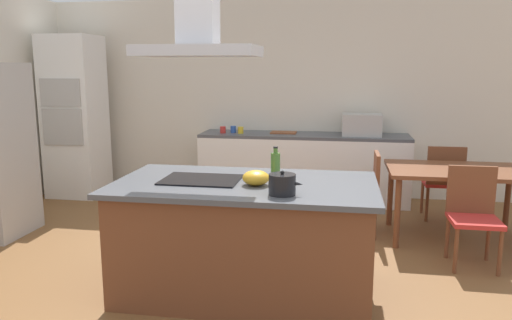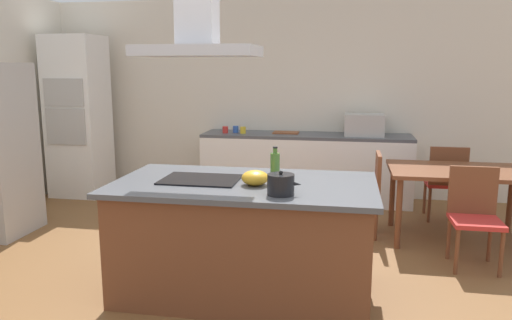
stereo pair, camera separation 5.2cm
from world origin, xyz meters
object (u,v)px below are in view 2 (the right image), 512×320
(cutting_board, at_px, (286,133))
(wall_oven_stack, at_px, (78,117))
(chair_at_left_end, at_px, (367,188))
(cooktop, at_px, (201,179))
(tea_kettle, at_px, (281,184))
(coffee_mug_blue, at_px, (236,129))
(mixing_bowl, at_px, (255,178))
(olive_oil_bottle, at_px, (275,165))
(range_hood, at_px, (197,22))
(coffee_mug_yellow, at_px, (243,130))
(chair_facing_back_wall, at_px, (446,178))
(countertop_microwave, at_px, (364,125))
(coffee_mug_red, at_px, (225,130))
(dining_table, at_px, (459,177))
(chair_facing_island, at_px, (474,210))

(cutting_board, bearing_deg, wall_oven_stack, -174.34)
(wall_oven_stack, bearing_deg, chair_at_left_end, -15.21)
(cooktop, distance_m, cutting_board, 2.95)
(tea_kettle, relative_size, coffee_mug_blue, 2.68)
(tea_kettle, height_order, mixing_bowl, tea_kettle)
(olive_oil_bottle, xyz_separation_m, range_hood, (-0.56, -0.17, 1.09))
(mixing_bowl, height_order, coffee_mug_blue, mixing_bowl)
(coffee_mug_yellow, xyz_separation_m, chair_facing_back_wall, (2.52, -0.56, -0.44))
(coffee_mug_blue, distance_m, chair_at_left_end, 2.19)
(cooktop, height_order, chair_at_left_end, cooktop)
(cutting_board, xyz_separation_m, wall_oven_stack, (-2.86, -0.28, 0.19))
(countertop_microwave, distance_m, chair_at_left_end, 1.40)
(coffee_mug_red, bearing_deg, range_hood, -79.97)
(coffee_mug_yellow, bearing_deg, cutting_board, 12.29)
(coffee_mug_blue, distance_m, range_hood, 3.12)
(coffee_mug_yellow, bearing_deg, coffee_mug_blue, 149.88)
(olive_oil_bottle, height_order, range_hood, range_hood)
(chair_facing_back_wall, bearing_deg, cutting_board, 160.82)
(chair_facing_back_wall, bearing_deg, mixing_bowl, -127.85)
(mixing_bowl, height_order, range_hood, range_hood)
(cooktop, relative_size, range_hood, 0.67)
(olive_oil_bottle, bearing_deg, chair_facing_back_wall, 50.78)
(dining_table, bearing_deg, olive_oil_bottle, -140.17)
(cutting_board, relative_size, wall_oven_stack, 0.15)
(mixing_bowl, bearing_deg, dining_table, 42.62)
(cooktop, distance_m, chair_facing_back_wall, 3.22)
(tea_kettle, bearing_deg, cooktop, 153.83)
(coffee_mug_red, xyz_separation_m, chair_facing_island, (2.76, -1.88, -0.44))
(cooktop, height_order, chair_facing_island, cooktop)
(wall_oven_stack, distance_m, dining_table, 4.95)
(wall_oven_stack, distance_m, chair_at_left_end, 4.08)
(mixing_bowl, bearing_deg, wall_oven_stack, 137.70)
(coffee_mug_blue, bearing_deg, cutting_board, 4.73)
(countertop_microwave, relative_size, chair_at_left_end, 0.56)
(mixing_bowl, relative_size, cutting_board, 0.60)
(coffee_mug_yellow, bearing_deg, wall_oven_stack, -176.00)
(coffee_mug_yellow, relative_size, chair_facing_back_wall, 0.10)
(countertop_microwave, relative_size, chair_facing_back_wall, 0.56)
(dining_table, height_order, chair_at_left_end, chair_at_left_end)
(cooktop, distance_m, wall_oven_stack, 3.68)
(tea_kettle, xyz_separation_m, coffee_mug_red, (-1.17, 3.13, -0.03))
(coffee_mug_blue, height_order, chair_at_left_end, coffee_mug_blue)
(chair_facing_island, distance_m, chair_at_left_end, 1.13)
(wall_oven_stack, bearing_deg, mixing_bowl, -42.30)
(coffee_mug_red, relative_size, chair_facing_back_wall, 0.10)
(mixing_bowl, bearing_deg, chair_at_left_end, 61.70)
(chair_facing_back_wall, bearing_deg, coffee_mug_blue, 166.69)
(wall_oven_stack, height_order, chair_at_left_end, wall_oven_stack)
(cooktop, height_order, wall_oven_stack, wall_oven_stack)
(wall_oven_stack, xyz_separation_m, range_hood, (2.55, -2.65, 1.00))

